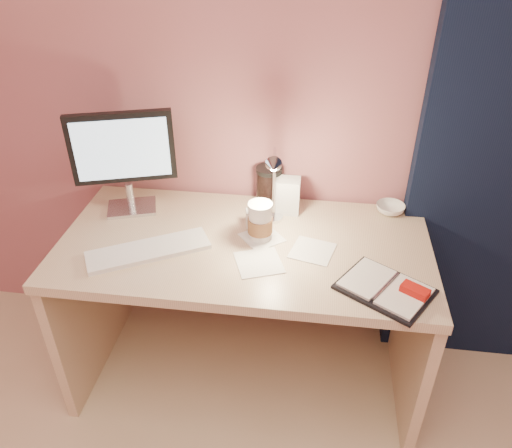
# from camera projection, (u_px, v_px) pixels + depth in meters

# --- Properties ---
(desk) EXTENTS (1.40, 0.70, 0.73)m
(desk) POSITION_uv_depth(u_px,v_px,m) (248.00, 276.00, 2.07)
(desk) COLOR #C6B18C
(desk) RESTS_ON ground
(monitor) EXTENTS (0.39, 0.20, 0.43)m
(monitor) POSITION_uv_depth(u_px,v_px,m) (123.00, 154.00, 1.94)
(monitor) COLOR silver
(monitor) RESTS_ON desk
(keyboard) EXTENTS (0.45, 0.33, 0.02)m
(keyboard) POSITION_uv_depth(u_px,v_px,m) (149.00, 250.00, 1.83)
(keyboard) COLOR silver
(keyboard) RESTS_ON desk
(planner) EXTENTS (0.36, 0.33, 0.04)m
(planner) POSITION_uv_depth(u_px,v_px,m) (387.00, 288.00, 1.64)
(planner) COLOR black
(planner) RESTS_ON desk
(paper_a) EXTENTS (0.20, 0.20, 0.00)m
(paper_a) POSITION_uv_depth(u_px,v_px,m) (259.00, 263.00, 1.78)
(paper_a) COLOR silver
(paper_a) RESTS_ON desk
(paper_b) EXTENTS (0.18, 0.18, 0.00)m
(paper_b) POSITION_uv_depth(u_px,v_px,m) (312.00, 251.00, 1.84)
(paper_b) COLOR silver
(paper_b) RESTS_ON desk
(paper_c) EXTENTS (0.19, 0.19, 0.00)m
(paper_c) POSITION_uv_depth(u_px,v_px,m) (262.00, 237.00, 1.91)
(paper_c) COLOR silver
(paper_c) RESTS_ON desk
(coffee_cup) EXTENTS (0.09, 0.09, 0.15)m
(coffee_cup) POSITION_uv_depth(u_px,v_px,m) (260.00, 222.00, 1.87)
(coffee_cup) COLOR white
(coffee_cup) RESTS_ON desk
(bowl) EXTENTS (0.12, 0.12, 0.04)m
(bowl) POSITION_uv_depth(u_px,v_px,m) (390.00, 209.00, 2.05)
(bowl) COLOR silver
(bowl) RESTS_ON desk
(lotion_bottle) EXTENTS (0.06, 0.06, 0.11)m
(lotion_bottle) POSITION_uv_depth(u_px,v_px,m) (252.00, 214.00, 1.95)
(lotion_bottle) COLOR white
(lotion_bottle) RESTS_ON desk
(dark_jar) EXTENTS (0.11, 0.11, 0.15)m
(dark_jar) POSITION_uv_depth(u_px,v_px,m) (269.00, 188.00, 2.08)
(dark_jar) COLOR black
(dark_jar) RESTS_ON desk
(product_box) EXTENTS (0.10, 0.08, 0.15)m
(product_box) POSITION_uv_depth(u_px,v_px,m) (287.00, 196.00, 2.03)
(product_box) COLOR silver
(product_box) RESTS_ON desk
(desk_lamp) EXTENTS (0.08, 0.21, 0.33)m
(desk_lamp) POSITION_uv_depth(u_px,v_px,m) (270.00, 183.00, 1.84)
(desk_lamp) COLOR silver
(desk_lamp) RESTS_ON desk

